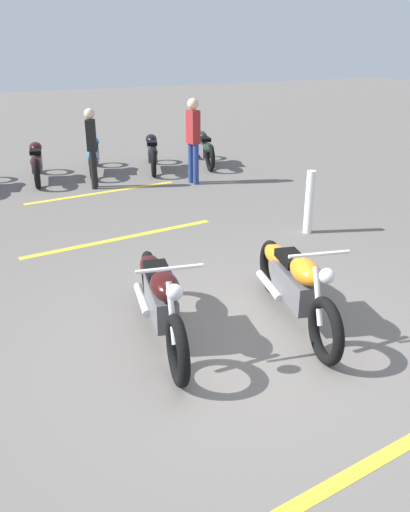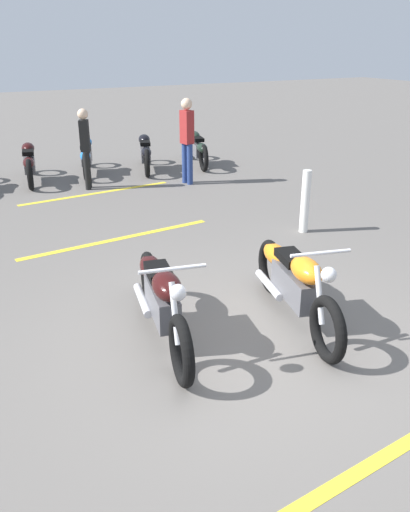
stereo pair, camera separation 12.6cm
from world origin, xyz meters
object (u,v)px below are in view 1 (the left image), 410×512
at_px(motorcycle_dark_foreground, 160,297).
at_px(motorcycle_row_left, 152,152).
at_px(motorcycle_row_center, 94,155).
at_px(bollard_post, 309,202).
at_px(motorcycle_row_right, 37,161).
at_px(bystander_secondary, 193,137).
at_px(motorcycle_bright_foreground, 294,283).
at_px(bystander_near_row, 92,144).
at_px(motorcycle_row_far_left, 204,148).

bearing_deg(motorcycle_dark_foreground, motorcycle_row_left, 171.09).
bearing_deg(motorcycle_row_center, bollard_post, -141.95).
xyz_separation_m(motorcycle_row_center, motorcycle_row_right, (-0.17, 1.32, 0.01)).
relative_size(motorcycle_row_center, motorcycle_row_right, 0.95).
xyz_separation_m(motorcycle_dark_foreground, bollard_post, (1.95, -3.36, 0.05)).
xyz_separation_m(motorcycle_row_left, bystander_secondary, (-1.57, -0.34, 0.56)).
bearing_deg(motorcycle_bright_foreground, bystander_secondary, 178.74).
distance_m(motorcycle_bright_foreground, motorcycle_dark_foreground, 1.47).
distance_m(bystander_near_row, bollard_post, 4.88).
bearing_deg(motorcycle_row_right, motorcycle_row_far_left, -82.12).
distance_m(motorcycle_row_center, bystander_near_row, 1.43).
height_order(motorcycle_row_right, bollard_post, bollard_post).
height_order(motorcycle_row_right, bystander_secondary, bystander_secondary).
xyz_separation_m(motorcycle_dark_foreground, motorcycle_row_right, (7.34, -0.09, -0.02)).
distance_m(motorcycle_dark_foreground, bystander_secondary, 6.43).
height_order(bystander_near_row, bystander_secondary, bystander_secondary).
xyz_separation_m(motorcycle_row_left, bystander_near_row, (-0.97, 1.68, 0.47)).
xyz_separation_m(motorcycle_row_center, bollard_post, (-5.56, -1.96, 0.08)).
xyz_separation_m(motorcycle_dark_foreground, motorcycle_row_far_left, (7.11, -4.06, -0.03)).
distance_m(motorcycle_bright_foreground, motorcycle_row_left, 7.63).
bearing_deg(bystander_near_row, motorcycle_bright_foreground, 116.05).
height_order(bystander_secondary, bollard_post, bystander_secondary).
height_order(motorcycle_row_left, bystander_secondary, bystander_secondary).
bearing_deg(bystander_near_row, motorcycle_row_right, -27.09).
distance_m(motorcycle_dark_foreground, bollard_post, 3.88).
bearing_deg(motorcycle_row_far_left, motorcycle_row_center, 95.01).
bearing_deg(motorcycle_row_center, bystander_near_row, -176.98).
height_order(motorcycle_bright_foreground, bollard_post, motorcycle_bright_foreground).
height_order(motorcycle_row_far_left, bystander_near_row, bystander_near_row).
height_order(motorcycle_dark_foreground, bystander_secondary, bystander_secondary).
bearing_deg(motorcycle_dark_foreground, bollard_post, 131.94).
bearing_deg(motorcycle_row_far_left, motorcycle_row_left, 100.00).
bearing_deg(bystander_secondary, motorcycle_row_center, -59.51).
bearing_deg(bystander_near_row, motorcycle_dark_foreground, 103.08).
relative_size(bystander_near_row, bollard_post, 1.60).
relative_size(motorcycle_row_far_left, motorcycle_row_center, 1.03).
height_order(motorcycle_bright_foreground, bystander_secondary, bystander_secondary).
xyz_separation_m(bystander_near_row, bystander_secondary, (-0.59, -2.02, 0.09)).
distance_m(motorcycle_dark_foreground, motorcycle_row_far_left, 8.18).
bearing_deg(bollard_post, bystander_secondary, 4.56).
relative_size(motorcycle_row_left, motorcycle_row_center, 1.01).
relative_size(motorcycle_row_left, bollard_post, 2.02).
distance_m(motorcycle_dark_foreground, motorcycle_row_right, 7.34).
distance_m(motorcycle_row_left, motorcycle_row_center, 1.36).
height_order(motorcycle_row_far_left, bystander_secondary, bystander_secondary).
bearing_deg(motorcycle_row_left, motorcycle_dark_foreground, 178.32).
xyz_separation_m(motorcycle_bright_foreground, motorcycle_row_right, (7.67, 1.35, -0.02)).
relative_size(motorcycle_row_center, bystander_secondary, 1.13).
height_order(motorcycle_bright_foreground, motorcycle_row_right, motorcycle_bright_foreground).
bearing_deg(motorcycle_row_far_left, bystander_near_row, 120.08).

